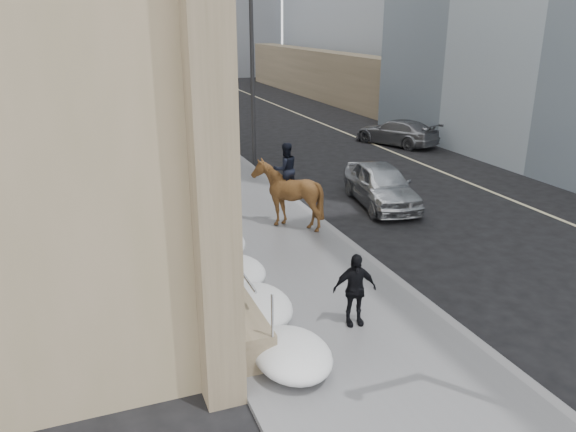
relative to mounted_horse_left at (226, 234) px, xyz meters
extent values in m
plane|color=black|center=(1.37, -2.96, -1.11)|extent=(140.00, 140.00, 0.00)
cube|color=#5A5A5D|center=(1.37, 7.04, -1.05)|extent=(5.00, 80.00, 0.12)
cube|color=slate|center=(3.99, 7.04, -1.05)|extent=(0.24, 80.00, 0.12)
cube|color=#BFB78C|center=(11.87, 7.04, -1.11)|extent=(0.15, 70.00, 0.01)
cube|color=brown|center=(-0.88, 17.04, -0.66)|extent=(1.10, 44.00, 0.90)
cylinder|color=silver|center=(-0.43, 17.04, 0.24)|extent=(0.06, 42.00, 0.06)
cube|color=black|center=(-1.33, 10.04, 2.89)|extent=(0.20, 2.20, 4.50)
cube|color=brown|center=(16.87, 7.04, 0.89)|extent=(2.00, 80.00, 4.00)
cylinder|color=#2D2D30|center=(4.27, 11.04, 2.89)|extent=(0.18, 0.18, 8.00)
cylinder|color=#2D2D30|center=(4.27, 31.04, 2.89)|extent=(0.18, 0.18, 8.00)
cylinder|color=#2D2D30|center=(2.77, 31.04, 6.64)|extent=(0.24, 0.24, 0.30)
cylinder|color=#2D2D30|center=(4.37, 19.04, 1.89)|extent=(0.20, 0.20, 6.00)
cylinder|color=#2D2D30|center=(2.37, 19.04, 4.69)|extent=(4.00, 0.16, 0.16)
imported|color=black|center=(0.87, 19.04, 4.19)|extent=(0.18, 0.22, 1.10)
ellipsoid|color=silver|center=(-0.08, -2.96, -0.65)|extent=(1.50, 2.10, 0.68)
ellipsoid|color=silver|center=(-0.03, 1.04, -0.63)|extent=(1.60, 2.20, 0.72)
ellipsoid|color=silver|center=(-0.13, 5.04, -0.67)|extent=(1.40, 2.00, 0.64)
ellipsoid|color=silver|center=(0.02, 9.04, -0.61)|extent=(1.70, 2.30, 0.76)
ellipsoid|color=silver|center=(-0.08, 13.04, -0.66)|extent=(1.50, 2.10, 0.66)
imported|color=#462D15|center=(0.00, -0.02, -0.08)|extent=(1.22, 2.25, 1.82)
imported|color=black|center=(0.00, 0.13, 0.72)|extent=(0.67, 0.48, 1.73)
imported|color=#492E15|center=(2.70, 2.50, 0.10)|extent=(1.87, 2.08, 2.19)
imported|color=black|center=(2.70, 2.65, 0.89)|extent=(0.87, 0.70, 1.72)
imported|color=black|center=(1.86, -3.88, -0.15)|extent=(1.04, 0.56, 1.68)
imported|color=#A9ACB1|center=(6.87, 3.69, -0.33)|extent=(2.59, 4.83, 1.56)
imported|color=slate|center=(12.98, 12.69, -0.42)|extent=(3.73, 5.14, 1.38)
camera|label=1|loc=(-3.44, -13.69, 5.46)|focal=35.00mm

